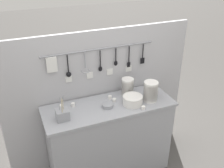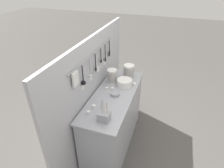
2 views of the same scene
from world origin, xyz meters
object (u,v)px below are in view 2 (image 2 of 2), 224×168
object	(u,v)px
plate_stack	(124,83)
cup_edge_near	(135,84)
cup_front_left	(89,113)
cup_back_right	(112,89)
cutlery_caddy	(104,116)
cup_centre	(94,106)
cup_mid_row	(107,89)
bowl_stack_short_front	(112,76)
bowl_stack_nested_right	(129,72)
steel_mixing_bowl	(115,94)

from	to	relation	value
plate_stack	cup_edge_near	xyz separation A→B (m)	(0.06, -0.13, -0.03)
cup_front_left	cup_back_right	size ratio (longest dim) A/B	1.00
cutlery_caddy	cup_centre	xyz separation A→B (m)	(0.16, 0.19, -0.04)
cup_mid_row	bowl_stack_short_front	bearing A→B (deg)	0.59
cup_edge_near	cup_mid_row	bearing A→B (deg)	125.96
cup_mid_row	bowl_stack_nested_right	bearing A→B (deg)	-26.92
cup_front_left	cup_centre	xyz separation A→B (m)	(0.13, -0.01, 0.00)
plate_stack	cutlery_caddy	xyz separation A→B (m)	(-0.76, 0.02, 0.01)
plate_stack	cup_mid_row	distance (m)	0.27
cup_front_left	cup_centre	bearing A→B (deg)	-5.59
cup_edge_near	cup_back_right	distance (m)	0.34
plate_stack	cup_back_right	xyz separation A→B (m)	(-0.16, 0.13, -0.03)
bowl_stack_nested_right	cup_front_left	distance (m)	0.98
cup_back_right	cutlery_caddy	bearing A→B (deg)	-169.75
cup_front_left	bowl_stack_nested_right	bearing A→B (deg)	-13.39
cutlery_caddy	cup_centre	distance (m)	0.25
plate_stack	cup_front_left	xyz separation A→B (m)	(-0.73, 0.22, -0.03)
bowl_stack_nested_right	cup_edge_near	size ratio (longest dim) A/B	5.58
cup_back_right	steel_mixing_bowl	bearing A→B (deg)	-145.42
steel_mixing_bowl	bowl_stack_short_front	bearing A→B (deg)	26.24
cutlery_caddy	cup_mid_row	size ratio (longest dim) A/B	6.17
steel_mixing_bowl	cup_edge_near	bearing A→B (deg)	-29.19
cup_front_left	plate_stack	bearing A→B (deg)	-16.88
bowl_stack_nested_right	cup_edge_near	xyz separation A→B (m)	(-0.16, -0.13, -0.10)
steel_mixing_bowl	cutlery_caddy	xyz separation A→B (m)	(-0.49, -0.03, 0.04)
cutlery_caddy	cup_back_right	world-z (taller)	cutlery_caddy
plate_stack	cutlery_caddy	bearing A→B (deg)	178.69
cup_edge_near	cup_centre	distance (m)	0.75
bowl_stack_short_front	cup_back_right	size ratio (longest dim) A/B	5.05
cutlery_caddy	cup_front_left	bearing A→B (deg)	81.31
plate_stack	cutlery_caddy	distance (m)	0.76
cup_front_left	cup_back_right	xyz separation A→B (m)	(0.57, -0.10, 0.00)
cup_edge_near	cup_mid_row	distance (m)	0.41
plate_stack	cup_mid_row	bearing A→B (deg)	132.68
cup_edge_near	bowl_stack_short_front	bearing A→B (deg)	94.22
cup_back_right	cup_mid_row	bearing A→B (deg)	106.17
bowl_stack_nested_right	cup_front_left	xyz separation A→B (m)	(-0.95, 0.23, -0.10)
cutlery_caddy	cup_front_left	world-z (taller)	cutlery_caddy
plate_stack	cup_back_right	size ratio (longest dim) A/B	5.24
plate_stack	cup_centre	distance (m)	0.64
bowl_stack_short_front	cup_mid_row	xyz separation A→B (m)	(-0.22, -0.00, -0.09)
bowl_stack_nested_right	cutlery_caddy	distance (m)	0.98
cup_centre	cup_mid_row	bearing A→B (deg)	-1.47
cup_back_right	cup_edge_near	bearing A→B (deg)	-49.73
bowl_stack_nested_right	steel_mixing_bowl	world-z (taller)	bowl_stack_nested_right
cup_centre	bowl_stack_nested_right	bearing A→B (deg)	-14.54
cup_edge_near	cup_front_left	bearing A→B (deg)	155.70
plate_stack	steel_mixing_bowl	world-z (taller)	plate_stack
cutlery_caddy	cup_centre	size ratio (longest dim) A/B	6.17
bowl_stack_nested_right	cup_centre	world-z (taller)	bowl_stack_nested_right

